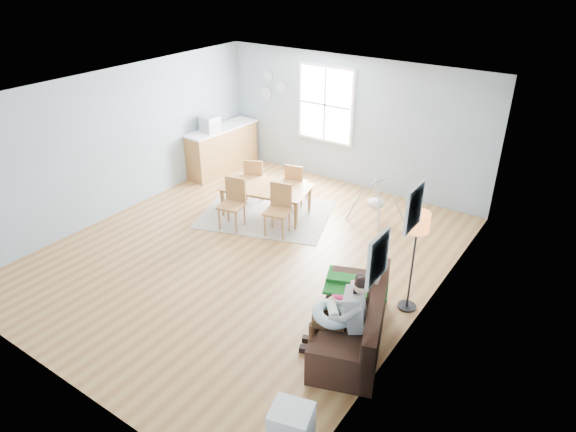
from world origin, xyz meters
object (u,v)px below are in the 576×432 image
Objects in this scene: floor_lamp at (417,230)px; chair_se at (279,206)px; chair_ne at (295,182)px; chair_sw at (233,200)px; chair_nw at (255,177)px; counter at (222,149)px; storage_cube at (290,426)px; dining_table at (266,201)px; sofa at (355,324)px; baby_swing at (376,202)px; toddler at (353,293)px; monitor at (209,124)px; father at (344,313)px.

floor_lamp reaches higher than chair_se.
chair_se is 1.18m from chair_ne.
chair_nw is at bearing 108.80° from chair_sw.
storage_cube is at bearing -43.86° from counter.
storage_cube is 0.27× the size of counter.
chair_ne reaches higher than dining_table.
chair_sw is 1.45m from chair_ne.
sofa is 4.10m from chair_ne.
baby_swing is (1.82, 1.00, 0.07)m from dining_table.
toddler is at bearing -23.60° from chair_sw.
baby_swing is (-1.26, 3.22, 0.09)m from sofa.
sofa is 1.76m from storage_cube.
counter is (-2.33, 0.51, 0.04)m from chair_ne.
baby_swing is (3.94, -0.21, -0.16)m from counter.
monitor is 0.41× the size of baby_swing.
chair_nw is 2.28× the size of monitor.
chair_nw is at bearing 158.19° from floor_lamp.
sofa is at bearing -35.75° from chair_nw.
baby_swing is at bearing -3.09° from counter.
chair_ne is at bearing 131.61° from father.
counter reaches higher than toddler.
baby_swing is at bearing 111.44° from sofa.
sofa is 3.80m from dining_table.
counter is at bearing 147.09° from toddler.
storage_cube is 7.31m from monitor.
toddler is 3.90m from chair_ne.
counter reaches higher than chair_ne.
storage_cube is 5.18m from baby_swing.
counter is at bearing 88.45° from monitor.
storage_cube is 5.86m from chair_nw.
sofa is at bearing -105.85° from floor_lamp.
floor_lamp is 0.93× the size of dining_table.
dining_table is (-3.06, 2.51, -0.34)m from father.
chair_ne is 1.64m from baby_swing.
chair_ne is 2.45m from monitor.
sofa reaches higher than dining_table.
storage_cube is 0.30× the size of dining_table.
chair_se is (-2.48, 1.80, 0.26)m from sofa.
dining_table is at bearing 144.26° from sofa.
monitor is at bearing 141.04° from chair_sw.
father reaches higher than storage_cube.
chair_ne is (-2.87, 2.92, 0.22)m from sofa.
chair_se is 1.87m from baby_swing.
sofa is at bearing -45.44° from chair_ne.
chair_sw is at bearing -140.23° from baby_swing.
floor_lamp is 2.82m from baby_swing.
toddler is at bearing 99.50° from storage_cube.
chair_ne is (0.42, 1.39, -0.04)m from chair_sw.
chair_se is at bearing 144.82° from toddler.
monitor reaches higher than chair_nw.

